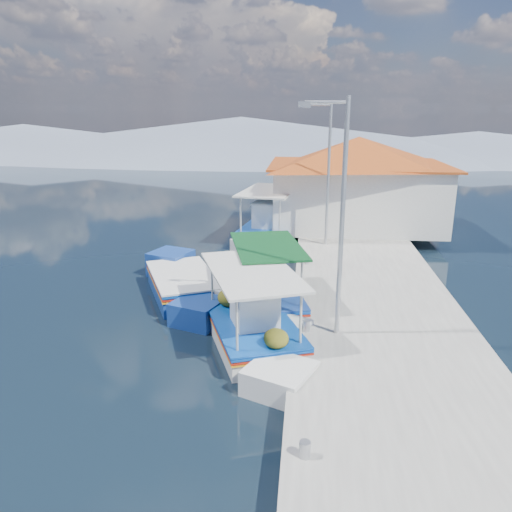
# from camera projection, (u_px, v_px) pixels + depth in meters

# --- Properties ---
(ground) EXTENTS (160.00, 160.00, 0.00)m
(ground) POSITION_uv_depth(u_px,v_px,m) (146.00, 379.00, 11.82)
(ground) COLOR black
(ground) RESTS_ON ground
(quay) EXTENTS (5.00, 44.00, 0.50)m
(quay) POSITION_uv_depth(u_px,v_px,m) (368.00, 290.00, 16.89)
(quay) COLOR #AEABA2
(quay) RESTS_ON ground
(bollards) EXTENTS (0.20, 17.20, 0.30)m
(bollards) POSITION_uv_depth(u_px,v_px,m) (307.00, 285.00, 16.27)
(bollards) COLOR #A5A8AD
(bollards) RESTS_ON quay
(main_caique) EXTENTS (3.69, 6.63, 2.34)m
(main_caique) POSITION_uv_depth(u_px,v_px,m) (253.00, 326.00, 13.62)
(main_caique) COLOR silver
(main_caique) RESTS_ON ground
(caique_green_canopy) EXTENTS (2.94, 6.31, 2.43)m
(caique_green_canopy) POSITION_uv_depth(u_px,v_px,m) (268.00, 299.00, 15.79)
(caique_green_canopy) COLOR silver
(caique_green_canopy) RESTS_ON ground
(caique_blue_hull) EXTENTS (3.79, 6.13, 1.20)m
(caique_blue_hull) POSITION_uv_depth(u_px,v_px,m) (185.00, 286.00, 17.07)
(caique_blue_hull) COLOR navy
(caique_blue_hull) RESTS_ON ground
(caique_far) EXTENTS (3.15, 7.82, 2.77)m
(caique_far) POSITION_uv_depth(u_px,v_px,m) (269.00, 230.00, 24.12)
(caique_far) COLOR silver
(caique_far) RESTS_ON ground
(harbor_building) EXTENTS (10.49, 10.49, 4.40)m
(harbor_building) POSITION_uv_depth(u_px,v_px,m) (357.00, 180.00, 24.72)
(harbor_building) COLOR silver
(harbor_building) RESTS_ON quay
(lamp_post_near) EXTENTS (1.21, 0.14, 6.00)m
(lamp_post_near) POSITION_uv_depth(u_px,v_px,m) (339.00, 208.00, 12.19)
(lamp_post_near) COLOR #A5A8AD
(lamp_post_near) RESTS_ON quay
(lamp_post_far) EXTENTS (1.21, 0.14, 6.00)m
(lamp_post_far) POSITION_uv_depth(u_px,v_px,m) (326.00, 167.00, 20.77)
(lamp_post_far) COLOR #A5A8AD
(lamp_post_far) RESTS_ON quay
(mountain_ridge) EXTENTS (171.40, 96.00, 5.50)m
(mountain_ridge) POSITION_uv_depth(u_px,v_px,m) (330.00, 142.00, 63.98)
(mountain_ridge) COLOR slate
(mountain_ridge) RESTS_ON ground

